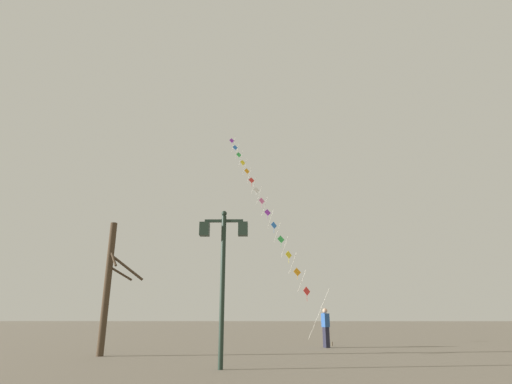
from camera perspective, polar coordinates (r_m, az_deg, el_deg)
The scene contains 5 objects.
ground_plane at distance 22.29m, azimuth 3.14°, elevation -20.79°, with size 160.00×160.00×0.00m, color #756B5B.
twin_lantern_lamp_post at distance 11.79m, azimuth -4.72°, elevation -9.02°, with size 1.43×0.28×4.41m.
kite_train at distance 29.40m, azimuth 0.84°, elevation -1.32°, with size 6.49×14.70×17.69m.
kite_flyer at distance 19.48m, azimuth 9.93°, elevation -18.43°, with size 0.35×0.63×1.71m.
bare_tree at distance 16.30m, azimuth -20.36°, elevation -12.33°, with size 1.39×1.00×4.86m.
Camera 1 is at (-0.79, -2.23, 1.40)m, focal length 27.96 mm.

